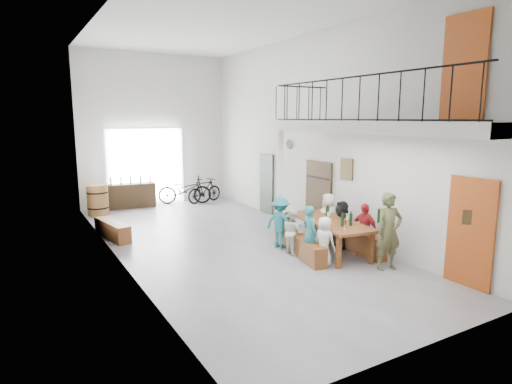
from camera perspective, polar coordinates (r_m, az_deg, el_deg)
floor at (r=11.19m, az=-3.81°, el=-6.72°), size 12.00×12.00×0.00m
room_walls at (r=10.74m, az=-4.03°, el=11.79°), size 12.00×12.00×12.00m
gateway_portal at (r=16.27m, az=-14.44°, el=3.23°), size 2.80×0.08×2.80m
right_wall_decor at (r=10.83m, az=13.53°, el=1.91°), size 0.07×8.28×5.07m
balcony at (r=9.34m, az=15.92°, el=8.10°), size 1.52×5.62×4.00m
tasting_table at (r=10.34m, az=9.82°, el=-4.18°), size 1.34×2.58×0.79m
bench_inner at (r=10.10m, az=6.20°, el=-7.24°), size 0.73×1.99×0.45m
bench_wall at (r=10.81m, az=12.55°, el=-6.11°), size 0.47×2.26×0.52m
tableware at (r=10.17m, az=10.42°, el=-3.12°), size 0.68×1.43×0.35m
side_bench at (r=12.11m, az=-18.60°, el=-4.81°), size 0.65×1.67×0.46m
oak_barrel at (r=15.11m, az=-20.35°, el=-0.98°), size 0.69×0.69×1.02m
serving_counter at (r=15.96m, az=-16.26°, el=-0.47°), size 1.69×0.61×0.87m
counter_bottles at (r=15.86m, az=-16.35°, el=1.57°), size 1.41×0.19×0.28m
guest_left_a at (r=9.46m, az=9.09°, el=-6.49°), size 0.47×0.60×1.09m
guest_left_b at (r=9.70m, az=7.18°, el=-5.48°), size 0.34×0.49×1.27m
guest_left_c at (r=10.18m, az=4.88°, el=-5.27°), size 0.41×0.52×1.07m
guest_left_d at (r=10.61m, az=3.29°, el=-4.08°), size 0.75×0.94×1.27m
guest_right_a at (r=10.35m, az=14.19°, el=-4.83°), size 0.43×0.77×1.24m
guest_right_b at (r=10.80m, az=11.30°, el=-4.25°), size 0.71×1.15×1.18m
guest_right_c at (r=11.28m, az=9.58°, el=-3.37°), size 0.63×0.73×1.27m
host_standing at (r=9.48m, az=17.28°, el=-5.01°), size 0.68×0.52×1.66m
potted_plant at (r=13.02m, az=4.29°, el=-3.29°), size 0.48×0.44×0.47m
bicycle_near at (r=16.25m, az=-9.49°, el=0.25°), size 2.08×1.38×1.03m
bicycle_far at (r=16.38m, az=-6.88°, el=0.22°), size 1.62×0.85×0.94m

